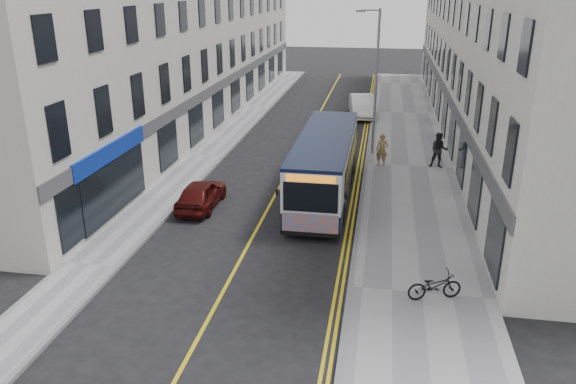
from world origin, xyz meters
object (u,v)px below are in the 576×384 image
at_px(car_maroon, 201,194).
at_px(streetlamp, 375,78).
at_px(bicycle, 435,286).
at_px(pedestrian_near, 382,150).
at_px(pedestrian_far, 439,150).
at_px(car_white, 362,106).
at_px(city_bus, 325,164).

bearing_deg(car_maroon, streetlamp, -127.07).
xyz_separation_m(bicycle, pedestrian_near, (-1.80, 13.27, 0.41)).
bearing_deg(pedestrian_far, car_white, 113.82).
relative_size(pedestrian_near, pedestrian_far, 0.92).
bearing_deg(pedestrian_far, car_maroon, -142.93).
height_order(streetlamp, city_bus, streetlamp).
bearing_deg(car_white, streetlamp, -91.94).
xyz_separation_m(pedestrian_near, car_maroon, (-7.68, -6.99, -0.36)).
distance_m(city_bus, car_maroon, 5.69).
bearing_deg(streetlamp, bicycle, -81.18).
height_order(city_bus, car_white, city_bus).
bearing_deg(pedestrian_near, car_maroon, -130.92).
distance_m(pedestrian_near, car_maroon, 10.39).
relative_size(pedestrian_far, car_maroon, 0.51).
distance_m(streetlamp, pedestrian_near, 4.12).
relative_size(pedestrian_far, car_white, 0.39).
xyz_separation_m(streetlamp, car_white, (-0.97, 9.80, -3.60)).
xyz_separation_m(city_bus, pedestrian_near, (2.52, 4.79, -0.61)).
bearing_deg(streetlamp, pedestrian_far, -30.11).
height_order(bicycle, car_maroon, car_maroon).
distance_m(streetlamp, car_white, 10.49).
relative_size(streetlamp, pedestrian_far, 4.29).
distance_m(car_white, car_maroon, 19.99).
height_order(city_bus, bicycle, city_bus).
bearing_deg(bicycle, pedestrian_far, -22.99).
xyz_separation_m(pedestrian_far, car_maroon, (-10.61, -7.18, -0.43)).
bearing_deg(bicycle, car_maroon, 38.29).
bearing_deg(city_bus, pedestrian_near, 62.31).
relative_size(bicycle, car_white, 0.36).
relative_size(city_bus, pedestrian_far, 5.36).
xyz_separation_m(pedestrian_near, car_white, (-1.58, 12.05, -0.20)).
distance_m(bicycle, pedestrian_far, 13.52).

